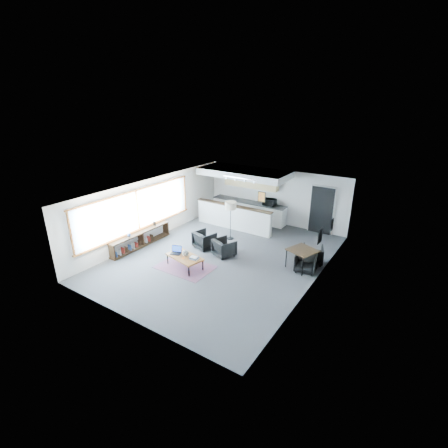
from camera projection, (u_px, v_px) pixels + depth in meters
The scene contains 21 objects.
room at pixel (222, 225), 11.88m from camera, with size 7.02×9.02×2.62m.
window at pixel (138, 211), 12.89m from camera, with size 0.10×5.95×1.66m.
console at pixel (140, 239), 13.10m from camera, with size 0.35×3.00×0.80m.
kitchenette at pixel (245, 195), 15.35m from camera, with size 4.20×1.96×2.60m.
doorway at pixel (322, 210), 14.23m from camera, with size 1.10×0.12×2.15m.
track_light at pixel (240, 179), 13.45m from camera, with size 1.60×0.07×0.15m.
wall_art_lower at pixel (320, 236), 10.33m from camera, with size 0.03×0.38×0.48m.
wall_art_upper at pixel (332, 225), 11.36m from camera, with size 0.03×0.34×0.44m.
kilim_rug at pixel (185, 267), 11.61m from camera, with size 1.97×1.34×0.01m.
coffee_table at pixel (185, 257), 11.46m from camera, with size 1.46×0.99×0.44m.
laptop at pixel (176, 251), 11.67m from camera, with size 0.45×0.41×0.26m.
ceramic_pot at pixel (185, 253), 11.43m from camera, with size 0.23×0.23×0.23m.
book_stack at pixel (194, 258), 11.23m from camera, with size 0.32×0.27×0.09m.
coaster at pixel (183, 258), 11.29m from camera, with size 0.13×0.13×0.01m.
armchair_left at pixel (205, 239), 12.99m from camera, with size 0.74×0.69×0.76m, color black.
armchair_right at pixel (224, 247), 12.34m from camera, with size 0.72×0.68×0.74m, color black.
floor_lamp at pixel (231, 207), 13.44m from camera, with size 0.49×0.49×1.66m.
dining_table at pixel (302, 251), 11.30m from camera, with size 1.11×1.11×0.73m.
dining_chair_near at pixel (306, 263), 11.25m from camera, with size 0.61×0.57×0.62m, color black.
dining_chair_far at pixel (313, 255), 11.83m from camera, with size 0.59×0.56×0.61m, color black.
microwave at pixel (269, 201), 15.22m from camera, with size 0.58×0.32×0.39m, color black.
Camera 1 is at (6.11, -9.21, 5.65)m, focal length 26.00 mm.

